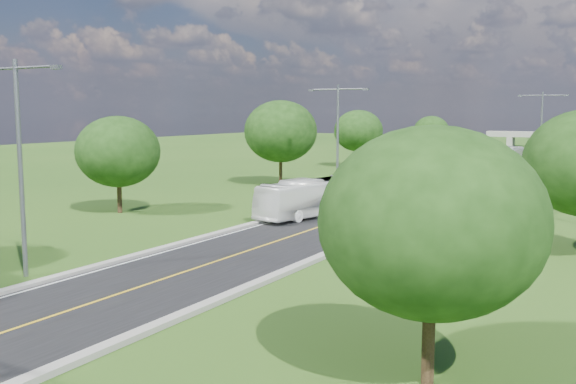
# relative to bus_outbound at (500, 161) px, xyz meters

# --- Properties ---
(ground) EXTENTS (260.00, 260.00, 0.00)m
(ground) POSITION_rel_bus_outbound_xyz_m (-2.61, -11.63, -1.74)
(ground) COLOR #254814
(ground) RESTS_ON ground
(road) EXTENTS (8.00, 150.00, 0.06)m
(road) POSITION_rel_bus_outbound_xyz_m (-2.61, -5.63, -1.71)
(road) COLOR black
(road) RESTS_ON ground
(curb_left) EXTENTS (0.50, 150.00, 0.22)m
(curb_left) POSITION_rel_bus_outbound_xyz_m (-6.86, -5.63, -1.63)
(curb_left) COLOR gray
(curb_left) RESTS_ON ground
(curb_right) EXTENTS (0.50, 150.00, 0.22)m
(curb_right) POSITION_rel_bus_outbound_xyz_m (1.64, -5.63, -1.63)
(curb_right) COLOR gray
(curb_right) RESTS_ON ground
(speed_limit_sign) EXTENTS (0.55, 0.09, 2.40)m
(speed_limit_sign) POSITION_rel_bus_outbound_xyz_m (2.59, -33.64, -0.14)
(speed_limit_sign) COLOR slate
(speed_limit_sign) RESTS_ON ground
(overpass) EXTENTS (30.00, 3.00, 3.20)m
(overpass) POSITION_rel_bus_outbound_xyz_m (-2.61, 68.37, 0.67)
(overpass) COLOR gray
(overpass) RESTS_ON ground
(streetlight_near_left) EXTENTS (5.90, 0.25, 10.00)m
(streetlight_near_left) POSITION_rel_bus_outbound_xyz_m (-8.61, -59.63, 4.20)
(streetlight_near_left) COLOR slate
(streetlight_near_left) RESTS_ON ground
(streetlight_mid_left) EXTENTS (5.90, 0.25, 10.00)m
(streetlight_mid_left) POSITION_rel_bus_outbound_xyz_m (-8.61, -26.63, 4.20)
(streetlight_mid_left) COLOR slate
(streetlight_mid_left) RESTS_ON ground
(streetlight_far_right) EXTENTS (5.90, 0.25, 10.00)m
(streetlight_far_right) POSITION_rel_bus_outbound_xyz_m (3.39, 6.37, 4.20)
(streetlight_far_right) COLOR slate
(streetlight_far_right) RESTS_ON ground
(tree_lb) EXTENTS (6.30, 6.30, 7.33)m
(tree_lb) POSITION_rel_bus_outbound_xyz_m (-18.61, -43.63, 2.90)
(tree_lb) COLOR black
(tree_lb) RESTS_ON ground
(tree_lc) EXTENTS (7.56, 7.56, 8.79)m
(tree_lc) POSITION_rel_bus_outbound_xyz_m (-17.61, -21.63, 3.83)
(tree_lc) COLOR black
(tree_lc) RESTS_ON ground
(tree_ld) EXTENTS (6.72, 6.72, 7.82)m
(tree_ld) POSITION_rel_bus_outbound_xyz_m (-19.61, 2.37, 3.21)
(tree_ld) COLOR black
(tree_ld) RESTS_ON ground
(tree_le) EXTENTS (5.88, 5.88, 6.84)m
(tree_le) POSITION_rel_bus_outbound_xyz_m (-17.11, 26.37, 2.59)
(tree_le) COLOR black
(tree_le) RESTS_ON ground
(tree_ra) EXTENTS (6.30, 6.30, 7.33)m
(tree_ra) POSITION_rel_bus_outbound_xyz_m (11.39, -61.63, 2.90)
(tree_ra) COLOR black
(tree_ra) RESTS_ON ground
(bus_outbound) EXTENTS (3.54, 12.22, 3.36)m
(bus_outbound) POSITION_rel_bus_outbound_xyz_m (0.00, 0.00, 0.00)
(bus_outbound) COLOR silver
(bus_outbound) RESTS_ON road
(bus_inbound) EXTENTS (4.00, 10.18, 2.77)m
(bus_inbound) POSITION_rel_bus_outbound_xyz_m (-5.19, -38.07, -0.30)
(bus_inbound) COLOR white
(bus_inbound) RESTS_ON road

